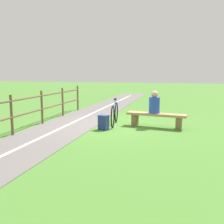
{
  "coord_description": "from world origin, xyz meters",
  "views": [
    {
      "loc": [
        -2.77,
        8.46,
        1.82
      ],
      "look_at": [
        -0.83,
        2.48,
        0.87
      ],
      "focal_mm": 40.91,
      "sensor_mm": 36.0,
      "label": 1
    }
  ],
  "objects_px": {
    "bench": "(156,117)",
    "person_seated": "(154,104)",
    "backpack": "(104,123)",
    "bicycle": "(115,114)"
  },
  "relations": [
    {
      "from": "person_seated",
      "to": "bicycle",
      "type": "height_order",
      "value": "person_seated"
    },
    {
      "from": "bicycle",
      "to": "backpack",
      "type": "relative_size",
      "value": 3.64
    },
    {
      "from": "person_seated",
      "to": "backpack",
      "type": "bearing_deg",
      "value": 37.82
    },
    {
      "from": "bench",
      "to": "person_seated",
      "type": "relative_size",
      "value": 2.7
    },
    {
      "from": "bench",
      "to": "bicycle",
      "type": "bearing_deg",
      "value": 8.41
    },
    {
      "from": "bicycle",
      "to": "backpack",
      "type": "xyz_separation_m",
      "value": [
        0.1,
        0.86,
        -0.16
      ]
    },
    {
      "from": "person_seated",
      "to": "bicycle",
      "type": "bearing_deg",
      "value": 8.88
    },
    {
      "from": "person_seated",
      "to": "backpack",
      "type": "relative_size",
      "value": 1.6
    },
    {
      "from": "bench",
      "to": "backpack",
      "type": "height_order",
      "value": "bench"
    },
    {
      "from": "bench",
      "to": "backpack",
      "type": "relative_size",
      "value": 4.3
    }
  ]
}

